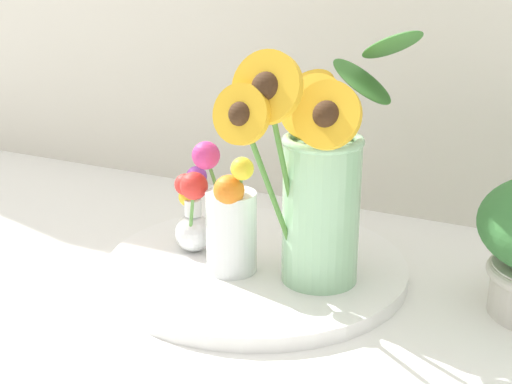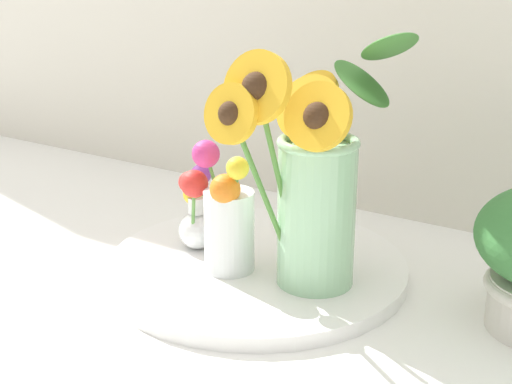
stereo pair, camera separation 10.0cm
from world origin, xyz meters
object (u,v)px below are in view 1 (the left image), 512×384
serving_tray (256,267)px  vase_small_center (229,219)px  mason_jar_sunflowers (319,180)px  vase_bulb_right (193,211)px

serving_tray → vase_small_center: 0.10m
vase_small_center → serving_tray: bearing=68.4°
mason_jar_sunflowers → vase_small_center: bearing=-167.4°
vase_small_center → vase_bulb_right: bearing=157.8°
vase_bulb_right → vase_small_center: bearing=-22.2°
serving_tray → vase_small_center: vase_small_center is taller
mason_jar_sunflowers → vase_bulb_right: size_ratio=2.56×
serving_tray → vase_small_center: size_ratio=2.41×
serving_tray → vase_bulb_right: (-0.10, -0.01, 0.07)m
vase_small_center → vase_bulb_right: size_ratio=1.33×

